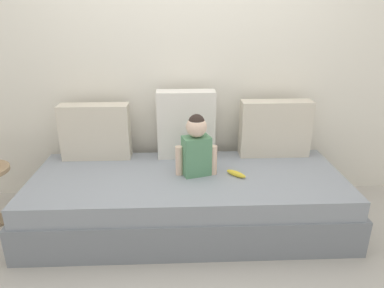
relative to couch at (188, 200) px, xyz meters
The scene contains 8 objects.
ground_plane 0.21m from the couch, ahead, with size 12.00×12.00×0.00m, color #B2ADA3.
back_wall 1.18m from the couch, 90.00° to the left, with size 5.61×0.10×2.45m, color silver.
couch is the anchor object (origin of this frame).
throw_pillow_left 0.95m from the couch, 153.48° to the left, with size 0.56×0.16×0.46m, color beige.
throw_pillow_center 0.62m from the couch, 90.00° to the left, with size 0.47×0.16×0.56m, color silver.
throw_pillow_right 0.95m from the couch, 26.52° to the left, with size 0.58×0.16×0.47m, color beige.
toddler 0.45m from the couch, 12.42° to the left, with size 0.31×0.18×0.47m.
banana 0.43m from the couch, ahead, with size 0.17×0.04×0.04m, color yellow.
Camera 1 is at (-0.07, -2.35, 1.57)m, focal length 32.28 mm.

